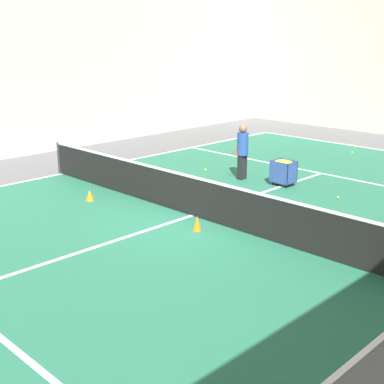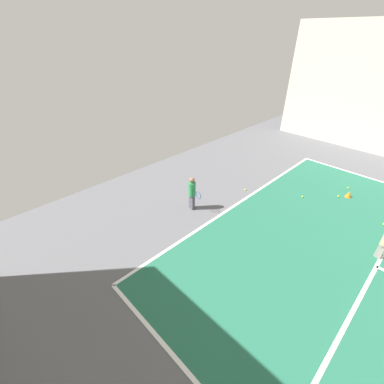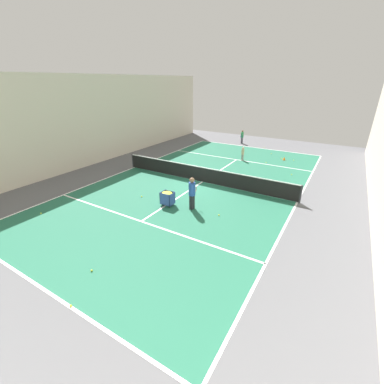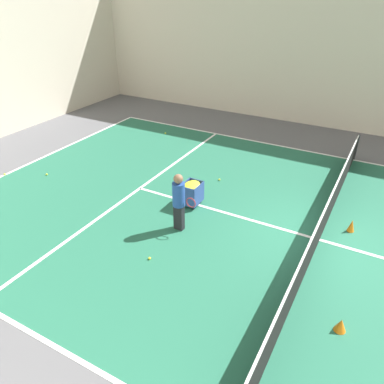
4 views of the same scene
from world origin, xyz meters
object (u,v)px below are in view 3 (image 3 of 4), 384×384
object	(u,v)px
coach_at_net	(192,191)
training_cone_0	(284,158)
child_midcourt	(243,153)
player_near_baseline	(242,136)
tennis_net	(202,174)
ball_cart	(167,196)
training_cone_1	(196,174)

from	to	relation	value
coach_at_net	training_cone_0	xyz separation A→B (m)	(-1.98, -11.07, -0.82)
child_midcourt	coach_at_net	bearing A→B (deg)	16.76
coach_at_net	child_midcourt	distance (m)	9.35
player_near_baseline	child_midcourt	world-z (taller)	player_near_baseline
player_near_baseline	tennis_net	bearing A→B (deg)	15.94
child_midcourt	ball_cart	world-z (taller)	child_midcourt
player_near_baseline	ball_cart	xyz separation A→B (m)	(-1.83, 15.25, -0.24)
tennis_net	child_midcourt	distance (m)	5.86
coach_at_net	child_midcourt	world-z (taller)	coach_at_net
coach_at_net	training_cone_1	world-z (taller)	coach_at_net
ball_cart	training_cone_1	xyz separation A→B (m)	(0.86, -4.42, -0.35)
child_midcourt	training_cone_0	xyz separation A→B (m)	(-2.87, -1.77, -0.49)
tennis_net	coach_at_net	size ratio (longest dim) A/B	7.09
player_near_baseline	ball_cart	world-z (taller)	player_near_baseline
tennis_net	player_near_baseline	world-z (taller)	player_near_baseline
tennis_net	training_cone_0	distance (m)	8.31
player_near_baseline	ball_cart	distance (m)	15.36
child_midcourt	training_cone_1	world-z (taller)	child_midcourt
child_midcourt	ball_cart	bearing A→B (deg)	9.02
tennis_net	child_midcourt	size ratio (longest dim) A/B	10.77
child_midcourt	training_cone_0	bearing A→B (deg)	132.94
tennis_net	coach_at_net	bearing A→B (deg)	111.01
training_cone_0	training_cone_1	xyz separation A→B (m)	(4.11, 6.96, 0.04)
ball_cart	player_near_baseline	bearing A→B (deg)	-83.16
tennis_net	training_cone_0	xyz separation A→B (m)	(-3.31, -7.61, -0.38)
child_midcourt	training_cone_1	bearing A→B (deg)	-2.16
tennis_net	coach_at_net	world-z (taller)	coach_at_net
player_near_baseline	training_cone_1	bearing A→B (deg)	12.26
player_near_baseline	ball_cart	bearing A→B (deg)	14.00
coach_at_net	training_cone_1	xyz separation A→B (m)	(2.13, -4.11, -0.77)
child_midcourt	training_cone_1	distance (m)	5.36
coach_at_net	tennis_net	bearing A→B (deg)	23.46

